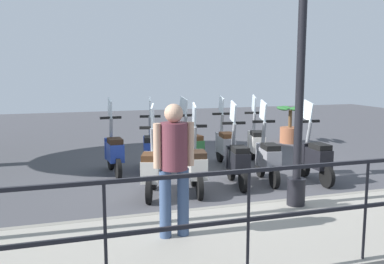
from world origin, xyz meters
The scene contains 16 objects.
ground_plane centered at (0.00, 0.00, 0.00)m, with size 28.00×28.00×0.00m, color #424247.
promenade_walkway centered at (-3.15, 0.00, 0.07)m, with size 2.20×20.00×0.15m.
fence_railing centered at (-4.20, 0.00, 0.90)m, with size 0.04×16.03×1.07m.
lamp_post_near centered at (-2.40, -0.28, 2.00)m, with size 0.26×0.90×4.18m.
pedestrian_distant centered at (-3.00, 1.73, 1.08)m, with size 0.33×0.49×1.59m.
potted_palm centered at (3.08, -3.38, 0.45)m, with size 1.06×0.66×1.05m.
scooter_near_0 centered at (-0.90, -1.60, 0.48)m, with size 1.23×0.44×1.54m.
scooter_near_1 centered at (-0.65, -0.72, 0.48)m, with size 1.23×0.46×1.54m.
scooter_near_2 centered at (-0.70, -0.08, 0.48)m, with size 1.23×0.45×1.54m.
scooter_near_3 centered at (-0.88, 0.76, 0.48)m, with size 1.22×0.48×1.54m.
scooter_near_4 centered at (-0.85, 1.55, 0.48)m, with size 1.20×0.55×1.54m.
scooter_far_0 centered at (0.88, -1.23, 0.48)m, with size 1.21×0.52×1.54m.
scooter_far_1 centered at (0.90, -0.48, 0.48)m, with size 1.23×0.44×1.54m.
scooter_far_2 centered at (0.81, 0.34, 0.48)m, with size 1.23×0.47×1.54m.
scooter_far_3 centered at (0.87, 1.19, 0.48)m, with size 1.22×0.49×1.54m.
scooter_far_4 centered at (0.87, 1.95, 0.48)m, with size 1.23×0.44×1.54m.
Camera 1 is at (-7.73, 3.01, 2.14)m, focal length 40.00 mm.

